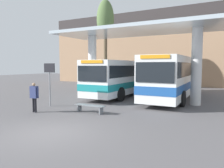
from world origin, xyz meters
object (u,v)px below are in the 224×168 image
poplar_tree_behind_left (105,22)px  transit_bus_left_bay (123,76)px  waiting_bench_near_pillar (90,107)px  info_sign_platform (50,76)px  pedestrian_waiting (34,94)px  transit_bus_center_bay (175,76)px

poplar_tree_behind_left → transit_bus_left_bay: bearing=-44.1°
transit_bus_left_bay → poplar_tree_behind_left: poplar_tree_behind_left is taller
waiting_bench_near_pillar → poplar_tree_behind_left: size_ratio=0.18×
transit_bus_left_bay → info_sign_platform: transit_bus_left_bay is taller
waiting_bench_near_pillar → pedestrian_waiting: size_ratio=1.10×
pedestrian_waiting → transit_bus_center_bay: bearing=53.5°
pedestrian_waiting → poplar_tree_behind_left: poplar_tree_behind_left is taller
transit_bus_center_bay → info_sign_platform: transit_bus_center_bay is taller
info_sign_platform → poplar_tree_behind_left: bearing=101.6°
transit_bus_left_bay → waiting_bench_near_pillar: size_ratio=5.57×
transit_bus_left_bay → poplar_tree_behind_left: size_ratio=1.03×
transit_bus_center_bay → transit_bus_left_bay: bearing=4.7°
info_sign_platform → pedestrian_waiting: (0.60, -1.86, -0.99)m
waiting_bench_near_pillar → poplar_tree_behind_left: bearing=116.3°
transit_bus_center_bay → pedestrian_waiting: bearing=57.1°
poplar_tree_behind_left → info_sign_platform: bearing=-78.4°
pedestrian_waiting → poplar_tree_behind_left: 15.14m
transit_bus_left_bay → transit_bus_center_bay: 4.52m
waiting_bench_near_pillar → poplar_tree_behind_left: poplar_tree_behind_left is taller
transit_bus_center_bay → pedestrian_waiting: transit_bus_center_bay is taller
transit_bus_left_bay → transit_bus_center_bay: bearing=-174.6°
waiting_bench_near_pillar → pedestrian_waiting: bearing=-154.3°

